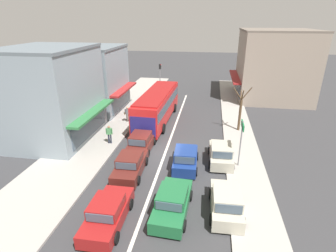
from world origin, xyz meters
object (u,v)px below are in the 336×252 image
object	(u,v)px
hatchback_queue_far_back	(186,159)
parked_hatchback_kerb_front	(226,202)
pedestrian_browsing_midblock	(109,133)
sedan_behind_bus_near	(130,165)
street_tree_right	(240,111)
sedan_queue_gap_filler	(172,203)
directional_road_sign	(242,134)
pedestrian_with_handbag_near	(127,113)
city_bus	(157,104)
traffic_light_downstreet	(160,73)
sedan_behind_bus_mid	(108,213)
parked_hatchback_kerb_second	(221,154)
hatchback_adjacent_lane_lead	(141,142)

from	to	relation	value
hatchback_queue_far_back	parked_hatchback_kerb_front	bearing A→B (deg)	-58.83
parked_hatchback_kerb_front	pedestrian_browsing_midblock	size ratio (longest dim) A/B	2.30
sedan_behind_bus_near	street_tree_right	world-z (taller)	street_tree_right
sedan_queue_gap_filler	street_tree_right	bearing A→B (deg)	69.62
directional_road_sign	street_tree_right	distance (m)	6.87
street_tree_right	pedestrian_with_handbag_near	distance (m)	11.32
city_bus	hatchback_queue_far_back	bearing A→B (deg)	-66.27
hatchback_queue_far_back	traffic_light_downstreet	world-z (taller)	traffic_light_downstreet
traffic_light_downstreet	pedestrian_with_handbag_near	xyz separation A→B (m)	(-1.08, -12.28, -1.79)
directional_road_sign	traffic_light_downstreet	bearing A→B (deg)	116.33
sedan_behind_bus_mid	pedestrian_browsing_midblock	xyz separation A→B (m)	(-3.35, 9.01, 0.40)
sedan_behind_bus_mid	sedan_queue_gap_filler	world-z (taller)	same
parked_hatchback_kerb_front	parked_hatchback_kerb_second	xyz separation A→B (m)	(-0.17, 5.68, 0.00)
sedan_queue_gap_filler	sedan_behind_bus_near	distance (m)	4.95
sedan_behind_bus_near	sedan_queue_gap_filler	bearing A→B (deg)	-44.97
traffic_light_downstreet	sedan_behind_bus_near	bearing A→B (deg)	-84.58
sedan_behind_bus_mid	sedan_behind_bus_near	world-z (taller)	same
pedestrian_with_handbag_near	pedestrian_browsing_midblock	world-z (taller)	same
sedan_behind_bus_mid	parked_hatchback_kerb_second	world-z (taller)	parked_hatchback_kerb_second
directional_road_sign	parked_hatchback_kerb_second	bearing A→B (deg)	159.79
sedan_behind_bus_mid	parked_hatchback_kerb_front	bearing A→B (deg)	16.51
parked_hatchback_kerb_second	pedestrian_browsing_midblock	distance (m)	9.52
pedestrian_browsing_midblock	traffic_light_downstreet	bearing A→B (deg)	86.58
hatchback_adjacent_lane_lead	directional_road_sign	world-z (taller)	directional_road_sign
pedestrian_browsing_midblock	street_tree_right	bearing A→B (deg)	23.39
sedan_behind_bus_mid	traffic_light_downstreet	bearing A→B (deg)	94.97
sedan_behind_bus_near	traffic_light_downstreet	distance (m)	21.83
parked_hatchback_kerb_second	pedestrian_with_handbag_near	xyz separation A→B (m)	(-9.43, 6.70, 0.36)
pedestrian_with_handbag_near	traffic_light_downstreet	bearing A→B (deg)	84.95
parked_hatchback_kerb_front	traffic_light_downstreet	xyz separation A→B (m)	(-8.52, 24.67, 2.15)
parked_hatchback_kerb_second	city_bus	bearing A→B (deg)	130.13
hatchback_queue_far_back	directional_road_sign	bearing A→B (deg)	10.14
parked_hatchback_kerb_second	sedan_behind_bus_mid	bearing A→B (deg)	-128.77
street_tree_right	pedestrian_browsing_midblock	bearing A→B (deg)	-156.61
sedan_behind_bus_near	traffic_light_downstreet	bearing A→B (deg)	95.42
pedestrian_browsing_midblock	pedestrian_with_handbag_near	bearing A→B (deg)	90.42
city_bus	sedan_behind_bus_near	size ratio (longest dim) A/B	2.57
hatchback_queue_far_back	parked_hatchback_kerb_front	size ratio (longest dim) A/B	1.00
pedestrian_with_handbag_near	city_bus	bearing A→B (deg)	16.94
traffic_light_downstreet	pedestrian_with_handbag_near	size ratio (longest dim) A/B	2.58
parked_hatchback_kerb_front	pedestrian_with_handbag_near	xyz separation A→B (m)	(-9.60, 12.38, 0.36)
sedan_queue_gap_filler	traffic_light_downstreet	bearing A→B (deg)	102.47
city_bus	parked_hatchback_kerb_second	bearing A→B (deg)	-49.87
sedan_queue_gap_filler	hatchback_queue_far_back	bearing A→B (deg)	87.35
parked_hatchback_kerb_front	traffic_light_downstreet	distance (m)	26.19
hatchback_queue_far_back	pedestrian_with_handbag_near	world-z (taller)	pedestrian_with_handbag_near
sedan_behind_bus_mid	hatchback_queue_far_back	size ratio (longest dim) A/B	1.13
traffic_light_downstreet	pedestrian_browsing_midblock	xyz separation A→B (m)	(-1.05, -17.50, -1.79)
parked_hatchback_kerb_second	street_tree_right	bearing A→B (deg)	73.79
directional_road_sign	pedestrian_browsing_midblock	xyz separation A→B (m)	(-10.68, 1.96, -1.61)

